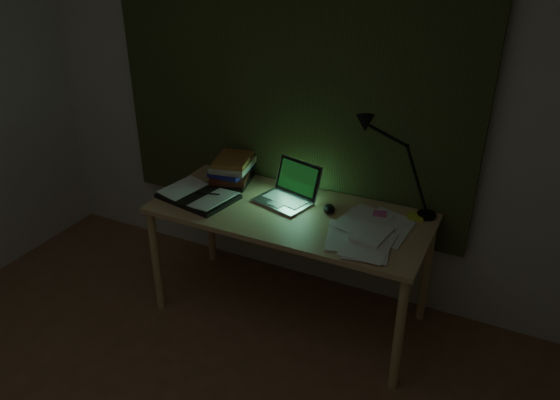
% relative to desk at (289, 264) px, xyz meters
% --- Properties ---
extents(wall_back, '(3.50, 0.00, 2.50)m').
position_rel_desk_xyz_m(wall_back, '(-0.20, 0.41, 0.90)').
color(wall_back, beige).
rests_on(wall_back, ground).
extents(curtain, '(2.20, 0.06, 2.00)m').
position_rel_desk_xyz_m(curtain, '(-0.20, 0.37, 1.10)').
color(curtain, '#2D341A').
rests_on(curtain, wall_back).
extents(desk, '(1.52, 0.67, 0.69)m').
position_rel_desk_xyz_m(desk, '(0.00, 0.00, 0.00)').
color(desk, '#D8B474').
rests_on(desk, floor).
extents(laptop, '(0.38, 0.40, 0.21)m').
position_rel_desk_xyz_m(laptop, '(-0.08, 0.07, 0.45)').
color(laptop, '#B9B9BE').
rests_on(laptop, desk).
extents(open_textbook, '(0.46, 0.36, 0.04)m').
position_rel_desk_xyz_m(open_textbook, '(-0.54, -0.09, 0.36)').
color(open_textbook, white).
rests_on(open_textbook, desk).
extents(book_stack, '(0.25, 0.29, 0.17)m').
position_rel_desk_xyz_m(book_stack, '(-0.47, 0.19, 0.43)').
color(book_stack, white).
rests_on(book_stack, desk).
extents(loose_papers, '(0.37, 0.39, 0.02)m').
position_rel_desk_xyz_m(loose_papers, '(0.43, -0.04, 0.36)').
color(loose_papers, white).
rests_on(loose_papers, desk).
extents(mouse, '(0.08, 0.11, 0.04)m').
position_rel_desk_xyz_m(mouse, '(0.19, 0.09, 0.37)').
color(mouse, black).
rests_on(mouse, desk).
extents(sticky_yellow, '(0.10, 0.10, 0.02)m').
position_rel_desk_xyz_m(sticky_yellow, '(0.63, 0.22, 0.36)').
color(sticky_yellow, '#BED02B').
rests_on(sticky_yellow, desk).
extents(sticky_pink, '(0.09, 0.09, 0.02)m').
position_rel_desk_xyz_m(sticky_pink, '(0.46, 0.17, 0.35)').
color(sticky_pink, '#E85AA7').
rests_on(sticky_pink, desk).
extents(desk_lamp, '(0.40, 0.33, 0.55)m').
position_rel_desk_xyz_m(desk_lamp, '(0.68, 0.27, 0.62)').
color(desk_lamp, black).
rests_on(desk_lamp, desk).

